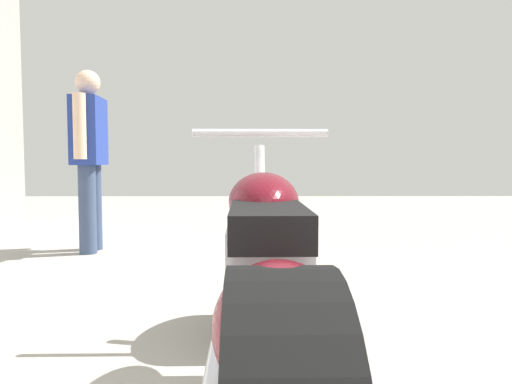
# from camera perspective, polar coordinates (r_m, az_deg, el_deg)

# --- Properties ---
(ground_plane) EXTENTS (16.05, 16.05, 0.00)m
(ground_plane) POSITION_cam_1_polar(r_m,az_deg,el_deg) (3.08, -2.21, -11.61)
(ground_plane) COLOR #9E998E
(motorcycle_maroon_cruiser) EXTENTS (0.61, 2.04, 0.96)m
(motorcycle_maroon_cruiser) POSITION_cam_1_polar(r_m,az_deg,el_deg) (1.55, 1.15, -11.76)
(motorcycle_maroon_cruiser) COLOR black
(motorcycle_maroon_cruiser) RESTS_ON ground_plane
(mechanic_in_blue) EXTENTS (0.26, 0.65, 1.61)m
(mechanic_in_blue) POSITION_cam_1_polar(r_m,az_deg,el_deg) (4.53, -19.15, 4.73)
(mechanic_in_blue) COLOR #384766
(mechanic_in_blue) RESTS_ON ground_plane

